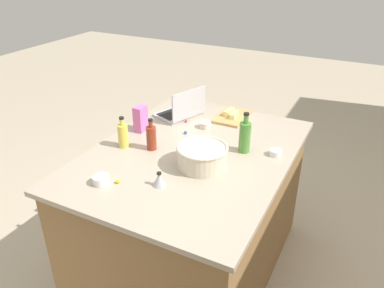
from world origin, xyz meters
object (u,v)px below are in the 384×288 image
Objects in this scene: ramekin_medium at (276,153)px; bottle_oil at (123,135)px; butter_stick_left at (230,112)px; ramekin_small at (205,125)px; mixing_bowl_large at (202,156)px; cutting_board at (232,117)px; candy_bag at (141,119)px; kitchen_timer at (159,179)px; bottle_olive at (245,136)px; ramekin_wide at (101,180)px; butter_stick_right at (234,115)px; laptop at (182,111)px; bottle_soy at (151,137)px.

bottle_oil is at bearing -69.88° from ramekin_medium.
butter_stick_left reaches higher than ramekin_small.
mixing_bowl_large reaches higher than butter_stick_left.
cutting_board is at bearing -132.37° from ramekin_medium.
kitchen_timer is at bearing 41.68° from candy_bag.
bottle_olive reaches higher than ramekin_wide.
candy_bag is (0.04, -0.70, -0.01)m from bottle_olive.
ramekin_small is 0.91× the size of ramekin_wide.
kitchen_timer is at bearing -22.31° from mixing_bowl_large.
candy_bag reaches higher than mixing_bowl_large.
butter_stick_right reaches higher than ramekin_medium.
butter_stick_left is 1.43× the size of kitchen_timer.
butter_stick_right is at bearing 150.20° from ramekin_small.
bottle_olive is at bearing -78.06° from ramekin_medium.
candy_bag is at bearing -172.29° from bottle_oil.
ramekin_medium is 0.41× the size of candy_bag.
bottle_olive is at bearing 93.03° from candy_bag.
ramekin_medium is at bearing 132.84° from mixing_bowl_large.
butter_stick_left is (-0.44, -0.27, -0.06)m from bottle_olive.
kitchen_timer reaches higher than butter_stick_left.
ramekin_medium is (0.39, 0.43, 0.01)m from cutting_board.
cutting_board is (-0.70, -0.10, -0.06)m from mixing_bowl_large.
bottle_olive is 2.25× the size of butter_stick_right.
butter_stick_left is at bearing -170.23° from mixing_bowl_large.
laptop is 1.29× the size of mixing_bowl_large.
butter_stick_left and butter_stick_right have the same top height.
ramekin_small is at bearing -156.79° from mixing_bowl_large.
candy_bag is at bearing -42.52° from butter_stick_left.
cutting_board is at bearing 148.82° from bottle_oil.
butter_stick_left is 1.13m from ramekin_wide.
laptop is at bearing -111.50° from ramekin_small.
ramekin_medium is (-0.04, 0.18, -0.08)m from bottle_olive.
bottle_soy is 0.69m from butter_stick_right.
laptop is 1.86× the size of bottle_soy.
cutting_board is 0.04m from butter_stick_right.
ramekin_medium is (-0.31, 0.33, -0.05)m from mixing_bowl_large.
kitchen_timer is (0.58, -0.44, 0.02)m from ramekin_medium.
bottle_olive is at bearing 140.92° from ramekin_wide.
laptop reaches higher than ramekin_medium.
bottle_oil is 2.26× the size of ramekin_wide.
kitchen_timer is at bearing 57.52° from bottle_oil.
ramekin_small is at bearing -173.21° from kitchen_timer.
bottle_oil is at bearing -10.05° from laptop.
butter_stick_right is 1.11m from ramekin_wide.
ramekin_medium is 1.00m from ramekin_wide.
bottle_olive reaches higher than butter_stick_left.
bottle_olive is at bearing 63.58° from laptop.
bottle_soy is (0.51, 0.07, 0.03)m from laptop.
ramekin_medium is at bearing 47.61° from butter_stick_right.
bottle_soy is 0.45m from ramekin_small.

